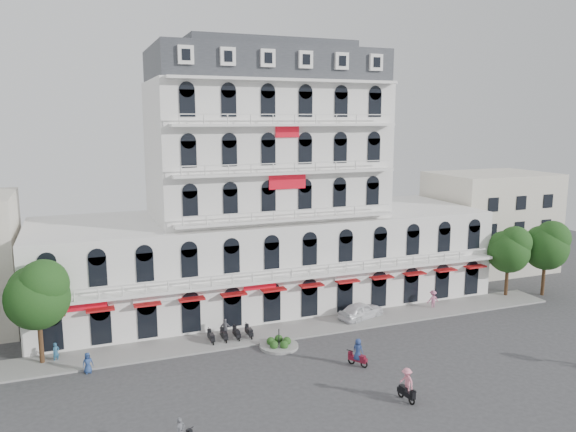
{
  "coord_description": "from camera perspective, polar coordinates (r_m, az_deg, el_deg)",
  "views": [
    {
      "loc": [
        -17.93,
        -34.9,
        18.53
      ],
      "look_at": [
        -0.66,
        10.0,
        10.17
      ],
      "focal_mm": 35.0,
      "sensor_mm": 36.0,
      "label": 1
    }
  ],
  "objects": [
    {
      "name": "pedestrian_mid",
      "position": [
        49.11,
        -6.37,
        -11.3
      ],
      "size": [
        1.09,
        0.78,
        1.71
      ],
      "primitive_type": "imported",
      "rotation": [
        0.0,
        0.0,
        2.73
      ],
      "color": "slate",
      "rests_on": "ground"
    },
    {
      "name": "rider_east",
      "position": [
        44.0,
        7.11,
        -13.58
      ],
      "size": [
        1.1,
        1.5,
        2.18
      ],
      "rotation": [
        0.0,
        0.0,
        2.14
      ],
      "color": "maroon",
      "rests_on": "ground"
    },
    {
      "name": "pedestrian_left",
      "position": [
        45.17,
        -19.68,
        -13.88
      ],
      "size": [
        0.86,
        0.66,
        1.58
      ],
      "primitive_type": "imported",
      "rotation": [
        0.0,
        0.0,
        0.22
      ],
      "color": "navy",
      "rests_on": "ground"
    },
    {
      "name": "traffic_island",
      "position": [
        47.22,
        -0.93,
        -12.91
      ],
      "size": [
        3.2,
        3.2,
        1.6
      ],
      "color": "gray",
      "rests_on": "ground"
    },
    {
      "name": "tree_west_inner",
      "position": [
        46.3,
        -24.08,
        -7.14
      ],
      "size": [
        4.76,
        4.76,
        8.25
      ],
      "color": "#382314",
      "rests_on": "ground"
    },
    {
      "name": "ground",
      "position": [
        43.39,
        5.78,
        -15.48
      ],
      "size": [
        120.0,
        120.0,
        0.0
      ],
      "primitive_type": "plane",
      "color": "#38383A",
      "rests_on": "ground"
    },
    {
      "name": "pedestrian_right",
      "position": [
        57.71,
        14.51,
        -8.22
      ],
      "size": [
        1.23,
        0.73,
        1.88
      ],
      "primitive_type": "imported",
      "rotation": [
        0.0,
        0.0,
        3.12
      ],
      "color": "#B96284",
      "rests_on": "ground"
    },
    {
      "name": "tree_east_inner",
      "position": [
        62.88,
        21.56,
        -3.07
      ],
      "size": [
        4.4,
        4.37,
        7.57
      ],
      "color": "#382314",
      "rests_on": "ground"
    },
    {
      "name": "tree_east_outer",
      "position": [
        64.87,
        24.79,
        -2.61
      ],
      "size": [
        4.65,
        4.65,
        8.05
      ],
      "color": "#382314",
      "rests_on": "ground"
    },
    {
      "name": "flank_building_east",
      "position": [
        73.95,
        19.79,
        -0.49
      ],
      "size": [
        14.0,
        10.0,
        12.0
      ],
      "primitive_type": "cube",
      "color": "beige",
      "rests_on": "ground"
    },
    {
      "name": "parked_car",
      "position": [
        53.69,
        7.45,
        -9.51
      ],
      "size": [
        5.07,
        3.23,
        1.61
      ],
      "primitive_type": "imported",
      "rotation": [
        0.0,
        0.0,
        1.88
      ],
      "color": "white",
      "rests_on": "ground"
    },
    {
      "name": "sidewalk",
      "position": [
        50.88,
        1.12,
        -11.41
      ],
      "size": [
        53.0,
        4.0,
        0.16
      ],
      "primitive_type": "cube",
      "color": "gray",
      "rests_on": "ground"
    },
    {
      "name": "parked_scooter_row",
      "position": [
        48.86,
        -5.87,
        -12.49
      ],
      "size": [
        4.4,
        1.8,
        1.1
      ],
      "primitive_type": null,
      "color": "black",
      "rests_on": "ground"
    },
    {
      "name": "rider_center",
      "position": [
        39.55,
        11.96,
        -16.3
      ],
      "size": [
        0.84,
        1.7,
        2.32
      ],
      "rotation": [
        0.0,
        0.0,
        4.84
      ],
      "color": "black",
      "rests_on": "ground"
    },
    {
      "name": "main_building",
      "position": [
        56.5,
        -2.28,
        1.12
      ],
      "size": [
        45.0,
        15.0,
        25.8
      ],
      "color": "silver",
      "rests_on": "ground"
    },
    {
      "name": "pedestrian_far",
      "position": [
        47.86,
        -22.5,
        -12.69
      ],
      "size": [
        0.69,
        0.64,
        1.58
      ],
      "primitive_type": "imported",
      "rotation": [
        0.0,
        0.0,
        0.61
      ],
      "color": "#29587B",
      "rests_on": "ground"
    }
  ]
}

